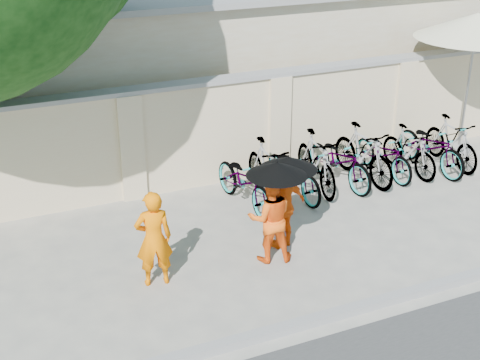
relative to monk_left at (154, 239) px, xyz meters
name	(u,v)px	position (x,y,z in m)	size (l,w,h in m)	color
ground	(252,265)	(1.51, -0.13, -0.74)	(80.00, 80.00, 0.00)	#A7A090
kerb	(306,323)	(1.51, -1.83, -0.68)	(40.00, 0.16, 0.12)	gray
compound_wall	(230,131)	(2.51, 3.07, 0.26)	(20.00, 0.30, 2.00)	beige
building_behind	(206,53)	(3.51, 6.87, 0.86)	(14.00, 6.00, 3.20)	beige
monk_left	(154,239)	(0.00, 0.00, 0.00)	(0.54, 0.36, 1.49)	#FA7300
monk_center	(270,218)	(1.84, -0.07, -0.02)	(0.70, 0.55, 1.44)	#FF5D12
parasol_center	(277,169)	(1.89, -0.15, 0.82)	(0.92, 0.92, 0.86)	black
monk_right	(283,206)	(2.22, 0.23, -0.03)	(0.84, 0.35, 1.43)	#EB580C
parasol_right	(288,163)	(2.24, 0.15, 0.74)	(0.91, 0.91, 0.78)	black
patio_umbrella	(476,27)	(7.76, 2.44, 1.95)	(2.59, 2.59, 2.99)	gray
bike_0	(245,181)	(2.25, 1.78, -0.24)	(0.67, 1.91, 1.00)	gray
bike_1	(267,171)	(2.77, 1.95, -0.20)	(0.52, 1.83, 1.10)	gray
bike_2	(294,172)	(3.29, 1.85, -0.27)	(0.63, 1.80, 0.95)	gray
bike_3	(316,162)	(3.81, 1.94, -0.19)	(0.52, 1.84, 1.11)	gray
bike_4	(340,160)	(4.34, 1.94, -0.25)	(0.66, 1.89, 0.99)	gray
bike_5	(363,154)	(4.86, 1.92, -0.19)	(0.52, 1.85, 1.11)	gray
bike_6	(384,154)	(5.38, 1.96, -0.28)	(0.61, 1.75, 0.92)	gray
bike_7	(409,151)	(5.90, 1.83, -0.26)	(0.45, 1.60, 0.96)	gray
bike_8	(431,146)	(6.42, 1.80, -0.24)	(0.67, 1.93, 1.01)	gray
bike_9	(451,142)	(6.95, 1.82, -0.23)	(0.48, 1.71, 1.02)	gray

